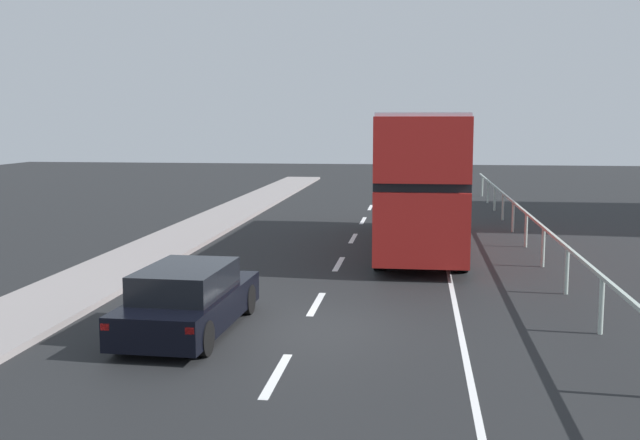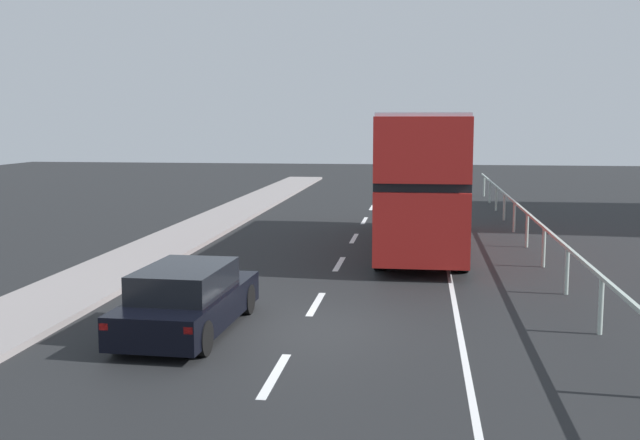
{
  "view_description": "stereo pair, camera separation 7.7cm",
  "coord_description": "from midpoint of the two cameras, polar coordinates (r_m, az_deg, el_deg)",
  "views": [
    {
      "loc": [
        2.24,
        -14.78,
        4.12
      ],
      "look_at": [
        -0.17,
        4.0,
        1.67
      ],
      "focal_mm": 42.68,
      "sensor_mm": 36.0,
      "label": 1
    },
    {
      "loc": [
        2.32,
        -14.77,
        4.12
      ],
      "look_at": [
        -0.17,
        4.0,
        1.67
      ],
      "focal_mm": 42.68,
      "sensor_mm": 36.0,
      "label": 2
    }
  ],
  "objects": [
    {
      "name": "double_decker_bus_red",
      "position": [
        25.07,
        7.5,
        3.22
      ],
      "size": [
        2.6,
        11.23,
        4.36
      ],
      "rotation": [
        0.0,
        0.0,
        0.0
      ],
      "color": "#AD1E1A",
      "rests_on": "ground"
    },
    {
      "name": "hatchback_car_near",
      "position": [
        15.23,
        -9.96,
        -5.92
      ],
      "size": [
        1.88,
        4.48,
        1.34
      ],
      "rotation": [
        0.0,
        0.0,
        -0.03
      ],
      "color": "black",
      "rests_on": "ground"
    },
    {
      "name": "bridge_side_railing",
      "position": [
        24.24,
        15.69,
        -0.44
      ],
      "size": [
        0.1,
        42.0,
        1.17
      ],
      "color": "#ACBCB1",
      "rests_on": "ground"
    },
    {
      "name": "near_sidewalk_kerb",
      "position": [
        17.41,
        -21.44,
        -6.6
      ],
      "size": [
        2.41,
        80.0,
        0.14
      ],
      "primitive_type": "cube",
      "color": "gray",
      "rests_on": "ground"
    },
    {
      "name": "lane_paint_markings",
      "position": [
        23.38,
        6.48,
        -2.82
      ],
      "size": [
        3.27,
        46.0,
        0.01
      ],
      "color": "silver",
      "rests_on": "ground"
    },
    {
      "name": "ground_plane",
      "position": [
        15.52,
        -1.4,
        -8.22
      ],
      "size": [
        75.85,
        120.0,
        0.1
      ],
      "primitive_type": "cube",
      "color": "black"
    }
  ]
}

